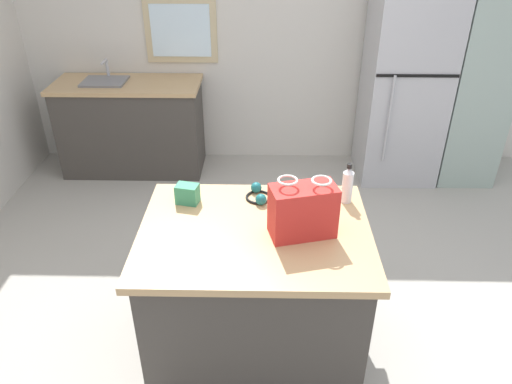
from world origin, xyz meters
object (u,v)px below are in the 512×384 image
object	(u,v)px
kitchen_island	(255,292)
shopping_bag	(303,211)
small_box	(187,194)
refrigerator	(404,87)
bottle	(347,185)
tall_cabinet	(478,70)
ear_defenders	(259,195)

from	to	relation	value
kitchen_island	shopping_bag	xyz separation A→B (m)	(0.24, -0.03, 0.57)
small_box	refrigerator	bearing A→B (deg)	49.64
shopping_bag	bottle	bearing A→B (deg)	49.85
shopping_bag	bottle	size ratio (longest dim) A/B	1.50
kitchen_island	tall_cabinet	bearing A→B (deg)	49.24
shopping_bag	small_box	world-z (taller)	shopping_bag
shopping_bag	small_box	bearing A→B (deg)	155.14
kitchen_island	small_box	size ratio (longest dim) A/B	9.83
refrigerator	tall_cabinet	size ratio (longest dim) A/B	0.84
tall_cabinet	ear_defenders	size ratio (longest dim) A/B	10.68
tall_cabinet	shopping_bag	distance (m)	2.88
kitchen_island	tall_cabinet	xyz separation A→B (m)	(1.96, 2.28, 0.61)
kitchen_island	small_box	distance (m)	0.68
kitchen_island	shopping_bag	size ratio (longest dim) A/B	3.39
bottle	shopping_bag	bearing A→B (deg)	-130.15
ear_defenders	kitchen_island	bearing A→B (deg)	-92.59
bottle	ear_defenders	xyz separation A→B (m)	(-0.50, 0.02, -0.09)
kitchen_island	bottle	xyz separation A→B (m)	(0.51, 0.29, 0.54)
kitchen_island	shopping_bag	bearing A→B (deg)	-7.17
refrigerator	bottle	xyz separation A→B (m)	(-0.81, -1.98, 0.10)
refrigerator	ear_defenders	bearing A→B (deg)	-123.75
shopping_bag	refrigerator	bearing A→B (deg)	64.87
refrigerator	bottle	world-z (taller)	refrigerator
kitchen_island	shopping_bag	distance (m)	0.62
refrigerator	ear_defenders	distance (m)	2.36
tall_cabinet	small_box	distance (m)	3.10
kitchen_island	ear_defenders	bearing A→B (deg)	87.41
kitchen_island	small_box	world-z (taller)	small_box
shopping_bag	bottle	distance (m)	0.42
refrigerator	shopping_bag	world-z (taller)	refrigerator
shopping_bag	ear_defenders	bearing A→B (deg)	123.44
kitchen_island	tall_cabinet	distance (m)	3.07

